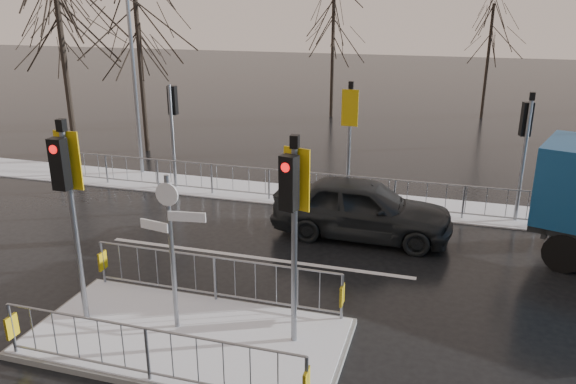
# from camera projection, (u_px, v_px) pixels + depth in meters

# --- Properties ---
(ground) EXTENTS (120.00, 120.00, 0.00)m
(ground) POSITION_uv_depth(u_px,v_px,m) (187.00, 341.00, 10.68)
(ground) COLOR black
(ground) RESTS_ON ground
(snow_verge) EXTENTS (30.00, 2.00, 0.04)m
(snow_verge) POSITION_uv_depth(u_px,v_px,m) (304.00, 196.00, 18.47)
(snow_verge) COLOR white
(snow_verge) RESTS_ON ground
(lane_markings) EXTENTS (8.00, 11.38, 0.01)m
(lane_markings) POSITION_uv_depth(u_px,v_px,m) (179.00, 351.00, 10.37)
(lane_markings) COLOR silver
(lane_markings) RESTS_ON ground
(traffic_island) EXTENTS (6.00, 3.04, 4.15)m
(traffic_island) POSITION_uv_depth(u_px,v_px,m) (186.00, 323.00, 10.56)
(traffic_island) COLOR #63625E
(traffic_island) RESTS_ON ground
(far_kerb_fixtures) EXTENTS (18.00, 0.65, 3.83)m
(far_kerb_fixtures) POSITION_uv_depth(u_px,v_px,m) (309.00, 172.00, 17.61)
(far_kerb_fixtures) COLOR gray
(far_kerb_fixtures) RESTS_ON ground
(car_far_lane) EXTENTS (4.83, 2.00, 1.64)m
(car_far_lane) POSITION_uv_depth(u_px,v_px,m) (362.00, 208.00, 15.15)
(car_far_lane) COLOR black
(car_far_lane) RESTS_ON ground
(tree_near_a) EXTENTS (4.75, 4.75, 8.97)m
(tree_near_a) POSITION_uv_depth(u_px,v_px,m) (57.00, 1.00, 21.48)
(tree_near_a) COLOR black
(tree_near_a) RESTS_ON ground
(tree_near_b) EXTENTS (4.00, 4.00, 7.55)m
(tree_near_b) POSITION_uv_depth(u_px,v_px,m) (137.00, 26.00, 22.49)
(tree_near_b) COLOR black
(tree_near_b) RESTS_ON ground
(tree_near_c) EXTENTS (3.50, 3.50, 6.61)m
(tree_near_c) POSITION_uv_depth(u_px,v_px,m) (60.00, 39.00, 24.81)
(tree_near_c) COLOR black
(tree_near_c) RESTS_ON ground
(tree_far_a) EXTENTS (3.75, 3.75, 7.08)m
(tree_far_a) POSITION_uv_depth(u_px,v_px,m) (333.00, 26.00, 29.60)
(tree_far_a) COLOR black
(tree_far_a) RESTS_ON ground
(tree_far_b) EXTENTS (3.25, 3.25, 6.14)m
(tree_far_b) POSITION_uv_depth(u_px,v_px,m) (490.00, 39.00, 29.48)
(tree_far_b) COLOR black
(tree_far_b) RESTS_ON ground
(street_lamp_left) EXTENTS (1.25, 0.18, 8.20)m
(street_lamp_left) POSITION_uv_depth(u_px,v_px,m) (134.00, 50.00, 19.56)
(street_lamp_left) COLOR gray
(street_lamp_left) RESTS_ON ground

